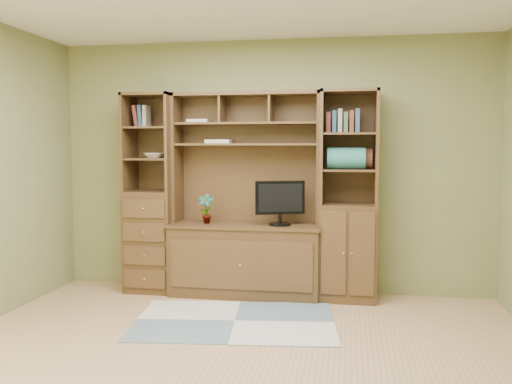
% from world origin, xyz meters
% --- Properties ---
extents(room, '(4.60, 4.10, 2.64)m').
position_xyz_m(room, '(0.00, 0.00, 1.30)').
color(room, tan).
rests_on(room, ground).
extents(center_hutch, '(1.54, 0.53, 2.05)m').
position_xyz_m(center_hutch, '(-0.24, 1.73, 1.02)').
color(center_hutch, '#442D17').
rests_on(center_hutch, ground).
extents(left_tower, '(0.50, 0.45, 2.05)m').
position_xyz_m(left_tower, '(-1.24, 1.77, 1.02)').
color(left_tower, '#442D17').
rests_on(left_tower, ground).
extents(right_tower, '(0.55, 0.45, 2.05)m').
position_xyz_m(right_tower, '(0.79, 1.77, 1.02)').
color(right_tower, '#442D17').
rests_on(right_tower, ground).
extents(rug, '(1.83, 1.33, 0.01)m').
position_xyz_m(rug, '(-0.16, 0.88, 0.01)').
color(rug, gray).
rests_on(rug, ground).
extents(monitor, '(0.54, 0.38, 0.61)m').
position_xyz_m(monitor, '(0.12, 1.70, 1.03)').
color(monitor, black).
rests_on(monitor, center_hutch).
extents(orchid, '(0.16, 0.11, 0.30)m').
position_xyz_m(orchid, '(-0.63, 1.70, 0.88)').
color(orchid, '#B1673C').
rests_on(orchid, center_hutch).
extents(magazines, '(0.25, 0.18, 0.04)m').
position_xyz_m(magazines, '(-0.53, 1.82, 1.56)').
color(magazines, beige).
rests_on(magazines, center_hutch).
extents(bowl, '(0.21, 0.21, 0.05)m').
position_xyz_m(bowl, '(-1.19, 1.77, 1.42)').
color(bowl, silver).
rests_on(bowl, left_tower).
extents(blanket_teal, '(0.36, 0.21, 0.21)m').
position_xyz_m(blanket_teal, '(0.76, 1.73, 1.39)').
color(blanket_teal, '#276861').
rests_on(blanket_teal, right_tower).
extents(blanket_red, '(0.36, 0.20, 0.20)m').
position_xyz_m(blanket_red, '(0.83, 1.85, 1.39)').
color(blanket_red, brown).
rests_on(blanket_red, right_tower).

